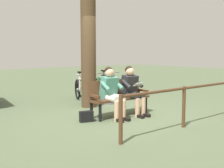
# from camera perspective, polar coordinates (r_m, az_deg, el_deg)

# --- Properties ---
(ground_plane) EXTENTS (40.00, 40.00, 0.00)m
(ground_plane) POSITION_cam_1_polar(r_m,az_deg,el_deg) (7.11, 1.46, -6.13)
(ground_plane) COLOR #566647
(bench) EXTENTS (1.61, 0.50, 0.87)m
(bench) POSITION_cam_1_polar(r_m,az_deg,el_deg) (6.97, 1.15, -2.15)
(bench) COLOR #51331E
(bench) RESTS_ON ground
(person_reading) EXTENTS (0.49, 0.77, 1.20)m
(person_reading) POSITION_cam_1_polar(r_m,az_deg,el_deg) (7.03, 4.02, -0.78)
(person_reading) COLOR #262628
(person_reading) RESTS_ON ground
(person_companion) EXTENTS (0.49, 0.77, 1.20)m
(person_companion) POSITION_cam_1_polar(r_m,az_deg,el_deg) (6.62, -0.06, -1.22)
(person_companion) COLOR #4C8C7A
(person_companion) RESTS_ON ground
(handbag) EXTENTS (0.33, 0.22, 0.24)m
(handbag) POSITION_cam_1_polar(r_m,az_deg,el_deg) (6.40, -5.15, -6.47)
(handbag) COLOR black
(handbag) RESTS_ON ground
(tree_trunk) EXTENTS (0.42, 0.42, 3.55)m
(tree_trunk) POSITION_cam_1_polar(r_m,az_deg,el_deg) (7.99, -4.74, 8.07)
(tree_trunk) COLOR #4C3823
(tree_trunk) RESTS_ON ground
(litter_bin) EXTENTS (0.39, 0.39, 0.87)m
(litter_bin) POSITION_cam_1_polar(r_m,az_deg,el_deg) (8.50, -0.80, -1.06)
(litter_bin) COLOR slate
(litter_bin) RESTS_ON ground
(bicycle_purple) EXTENTS (0.48, 1.68, 0.94)m
(bicycle_purple) POSITION_cam_1_polar(r_m,az_deg,el_deg) (9.53, -1.10, -0.70)
(bicycle_purple) COLOR black
(bicycle_purple) RESTS_ON ground
(bicycle_green) EXTENTS (0.48, 1.68, 0.94)m
(bicycle_green) POSITION_cam_1_polar(r_m,az_deg,el_deg) (9.27, -3.91, -0.92)
(bicycle_green) COLOR black
(bicycle_green) RESTS_ON ground
(bicycle_orange) EXTENTS (0.70, 1.59, 0.94)m
(bicycle_orange) POSITION_cam_1_polar(r_m,az_deg,el_deg) (8.86, -6.21, -1.29)
(bicycle_orange) COLOR black
(bicycle_orange) RESTS_ON ground
(railing_fence) EXTENTS (3.50, 0.07, 0.85)m
(railing_fence) POSITION_cam_1_polar(r_m,az_deg,el_deg) (6.02, 14.17, -2.79)
(railing_fence) COLOR #51331E
(railing_fence) RESTS_ON ground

